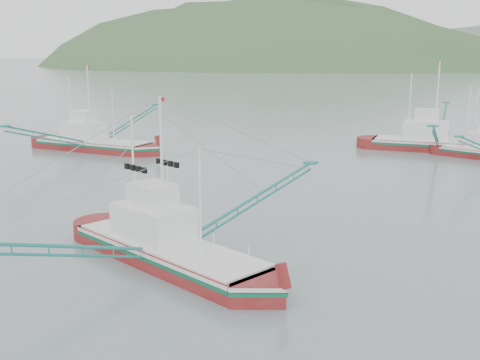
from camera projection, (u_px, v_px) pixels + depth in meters
The scene contains 5 objects.
ground at pixel (190, 253), 34.95m from camera, with size 1200.00×1200.00×0.00m, color slate.
main_boat at pixel (167, 230), 32.96m from camera, with size 13.96×23.87×9.89m.
bg_boat_left at pixel (93, 138), 70.15m from camera, with size 14.60×26.13×10.58m.
bg_boat_far at pixel (438, 136), 69.75m from camera, with size 15.46×27.12×11.03m.
headland_left at pixel (260, 66), 427.86m from camera, with size 448.00×308.00×210.00m, color #36592D.
Camera 1 is at (18.69, -27.65, 11.58)m, focal length 45.00 mm.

